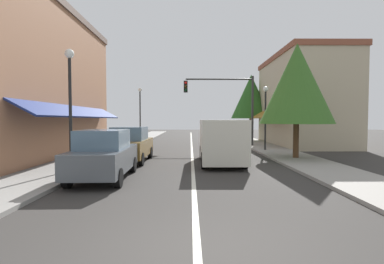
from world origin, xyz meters
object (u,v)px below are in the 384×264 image
at_px(street_lamp_right_mid, 265,107).
at_px(street_lamp_left_far, 140,106).
at_px(parked_car_second_left, 130,144).
at_px(parked_car_nearest_left, 104,155).
at_px(tree_right_near, 297,84).
at_px(traffic_signal_mast_arm, 228,98).
at_px(van_in_lane, 221,140).
at_px(tree_right_far, 251,97).
at_px(street_lamp_left_near, 70,90).

relative_size(street_lamp_right_mid, street_lamp_left_far, 0.84).
bearing_deg(street_lamp_right_mid, parked_car_second_left, -149.82).
height_order(parked_car_nearest_left, tree_right_near, tree_right_near).
height_order(parked_car_second_left, traffic_signal_mast_arm, traffic_signal_mast_arm).
height_order(parked_car_nearest_left, parked_car_second_left, same).
distance_m(traffic_signal_mast_arm, street_lamp_right_mid, 4.20).
relative_size(parked_car_nearest_left, van_in_lane, 0.80).
bearing_deg(tree_right_near, tree_right_far, 87.84).
distance_m(street_lamp_left_near, tree_right_far, 21.07).
distance_m(parked_car_nearest_left, street_lamp_left_far, 17.61).
height_order(parked_car_nearest_left, street_lamp_left_near, street_lamp_left_near).
bearing_deg(tree_right_far, street_lamp_right_mid, -96.44).
bearing_deg(van_in_lane, parked_car_nearest_left, -139.68).
bearing_deg(van_in_lane, street_lamp_left_far, 115.52).
bearing_deg(tree_right_near, street_lamp_left_near, -159.08).
distance_m(parked_car_nearest_left, street_lamp_right_mid, 12.27).
height_order(traffic_signal_mast_arm, tree_right_far, tree_right_far).
height_order(van_in_lane, tree_right_near, tree_right_near).
bearing_deg(traffic_signal_mast_arm, street_lamp_right_mid, -60.43).
relative_size(traffic_signal_mast_arm, tree_right_far, 0.83).
xyz_separation_m(parked_car_nearest_left, street_lamp_left_near, (-1.62, 1.08, 2.40)).
height_order(van_in_lane, street_lamp_left_near, street_lamp_left_near).
distance_m(street_lamp_right_mid, tree_right_far, 10.28).
bearing_deg(street_lamp_left_far, tree_right_near, -49.90).
xyz_separation_m(traffic_signal_mast_arm, street_lamp_right_mid, (2.03, -3.57, -0.86)).
bearing_deg(tree_right_near, van_in_lane, -163.29).
xyz_separation_m(traffic_signal_mast_arm, street_lamp_left_near, (-7.67, -11.49, -0.56)).
xyz_separation_m(tree_right_near, tree_right_far, (0.53, 14.08, 0.44)).
distance_m(parked_car_nearest_left, parked_car_second_left, 4.33).
distance_m(street_lamp_left_near, tree_right_near, 11.06).
relative_size(parked_car_second_left, tree_right_far, 0.62).
distance_m(van_in_lane, street_lamp_right_mid, 6.54).
bearing_deg(van_in_lane, street_lamp_right_mid, 56.84).
relative_size(van_in_lane, traffic_signal_mast_arm, 0.94).
height_order(parked_car_nearest_left, van_in_lane, van_in_lane).
bearing_deg(street_lamp_left_far, traffic_signal_mast_arm, -31.63).
distance_m(parked_car_second_left, traffic_signal_mast_arm, 10.62).
height_order(street_lamp_left_near, tree_right_far, tree_right_far).
relative_size(traffic_signal_mast_arm, street_lamp_right_mid, 1.28).
height_order(street_lamp_right_mid, tree_right_near, tree_right_near).
height_order(traffic_signal_mast_arm, street_lamp_left_near, traffic_signal_mast_arm).
xyz_separation_m(street_lamp_right_mid, street_lamp_left_far, (-9.76, 8.34, 0.47)).
height_order(street_lamp_left_far, tree_right_near, tree_right_near).
distance_m(traffic_signal_mast_arm, street_lamp_left_near, 13.83).
relative_size(parked_car_nearest_left, tree_right_near, 0.67).
distance_m(street_lamp_right_mid, street_lamp_left_far, 12.85).
bearing_deg(street_lamp_left_near, parked_car_nearest_left, -33.70).
xyz_separation_m(traffic_signal_mast_arm, tree_right_far, (3.17, 6.53, 0.62)).
distance_m(van_in_lane, tree_right_far, 16.35).
distance_m(parked_car_nearest_left, traffic_signal_mast_arm, 14.26).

